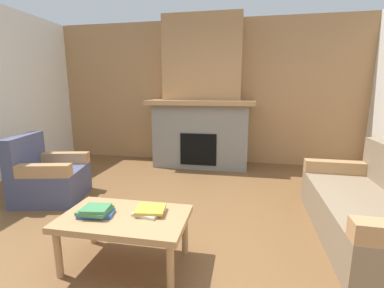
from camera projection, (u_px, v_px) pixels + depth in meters
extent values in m
plane|color=brown|center=(161.00, 235.00, 2.68)|extent=(9.00, 9.00, 0.00)
cube|color=#A87A4C|center=(205.00, 93.00, 5.31)|extent=(6.00, 0.12, 2.70)
cube|color=gray|center=(201.00, 135.00, 5.07)|extent=(1.70, 0.70, 1.15)
cube|color=black|center=(198.00, 149.00, 4.79)|extent=(0.64, 0.08, 0.56)
cube|color=#A87A4C|center=(201.00, 102.00, 4.90)|extent=(1.90, 0.82, 0.08)
cube|color=#A87A4C|center=(203.00, 59.00, 4.89)|extent=(1.40, 0.50, 1.47)
cube|color=#847056|center=(365.00, 218.00, 2.60)|extent=(0.88, 1.82, 0.40)
cube|color=tan|center=(341.00, 167.00, 3.33)|extent=(0.84, 0.18, 0.15)
cube|color=#474C6B|center=(53.00, 184.00, 3.54)|extent=(0.91, 0.91, 0.40)
cube|color=#474C6B|center=(24.00, 153.00, 3.44)|extent=(0.31, 0.77, 0.45)
cube|color=tan|center=(38.00, 171.00, 3.18)|extent=(0.77, 0.31, 0.15)
cube|color=tan|center=(61.00, 158.00, 3.79)|extent=(0.77, 0.31, 0.15)
cube|color=tan|center=(125.00, 218.00, 2.16)|extent=(1.00, 0.60, 0.05)
cylinder|color=tan|center=(58.00, 254.00, 2.05)|extent=(0.06, 0.06, 0.38)
cylinder|color=tan|center=(170.00, 268.00, 1.89)|extent=(0.06, 0.06, 0.38)
cylinder|color=tan|center=(93.00, 224.00, 2.51)|extent=(0.06, 0.06, 0.38)
cylinder|color=tan|center=(185.00, 233.00, 2.35)|extent=(0.06, 0.06, 0.38)
cube|color=#335699|center=(96.00, 214.00, 2.15)|extent=(0.29, 0.19, 0.03)
cube|color=#3D7F4C|center=(95.00, 210.00, 2.15)|extent=(0.24, 0.20, 0.03)
cube|color=#3D7F4C|center=(96.00, 208.00, 2.13)|extent=(0.22, 0.20, 0.02)
cube|color=beige|center=(149.00, 212.00, 2.19)|extent=(0.24, 0.25, 0.02)
cube|color=gold|center=(151.00, 209.00, 2.18)|extent=(0.25, 0.23, 0.02)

